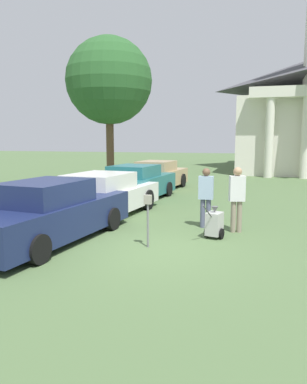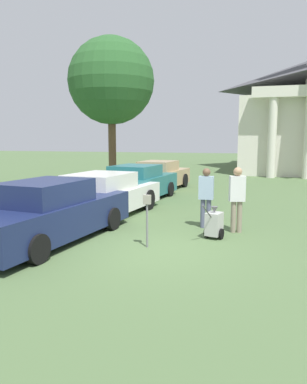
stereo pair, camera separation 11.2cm
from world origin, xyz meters
name	(u,v)px [view 2 (the right image)]	position (x,y,z in m)	size (l,w,h in m)	color
ground_plane	(148,249)	(0.00, 0.00, 0.00)	(120.00, 120.00, 0.00)	#4C663D
parked_car_navy	(51,213)	(-2.60, -0.01, 0.72)	(2.33, 5.32, 1.56)	#19234C
parked_car_white	(103,196)	(-2.60, 3.22, 0.68)	(2.49, 5.45, 1.46)	silver
parked_car_teal	(137,184)	(-2.60, 6.70, 0.70)	(2.38, 4.99, 1.49)	#23666B
parked_car_tan	(159,176)	(-2.60, 10.12, 0.69)	(2.31, 4.80, 1.47)	tan
parking_meter	(147,211)	(-0.08, 0.16, 0.89)	(0.18, 0.09, 1.27)	slate
person_worker	(206,194)	(0.96, 2.54, 1.00)	(0.42, 0.23, 1.75)	#515670
person_supervisor	(237,195)	(1.86, 2.24, 1.05)	(0.47, 0.33, 1.82)	gray
equipment_cart	(214,224)	(1.35, 1.44, 0.39)	(0.53, 1.00, 1.00)	#B2B2AD
shade_tree	(111,81)	(-5.96, 12.00, 5.79)	(4.86, 4.86, 8.25)	brown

